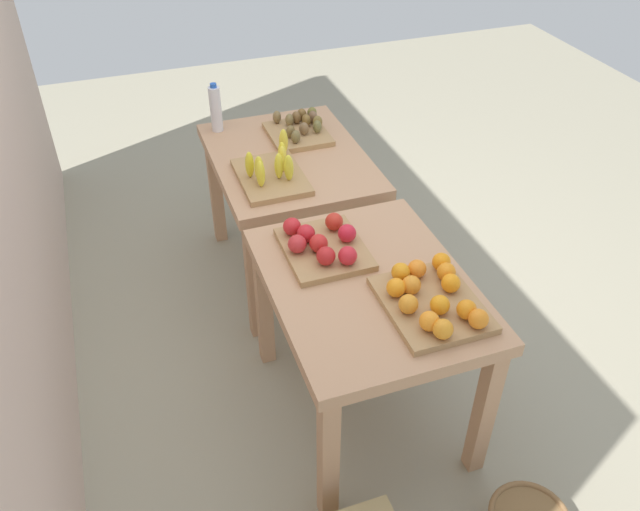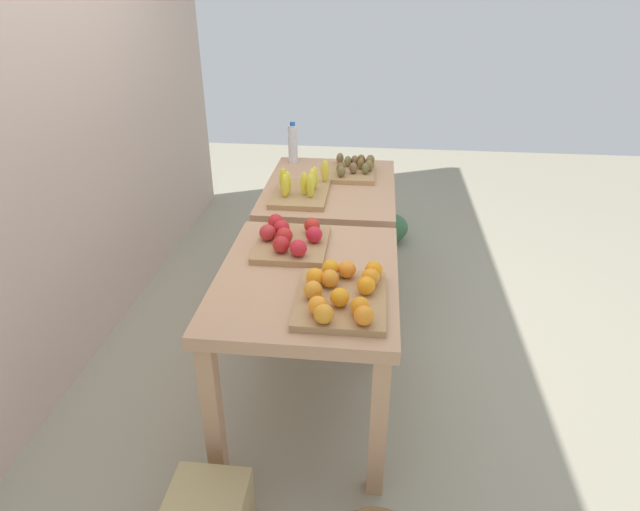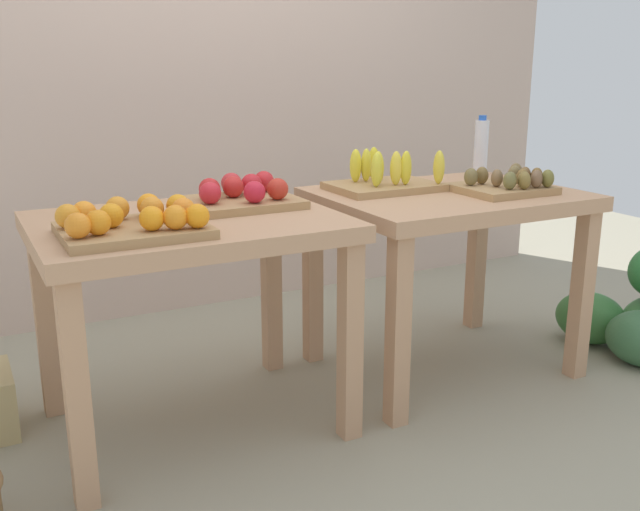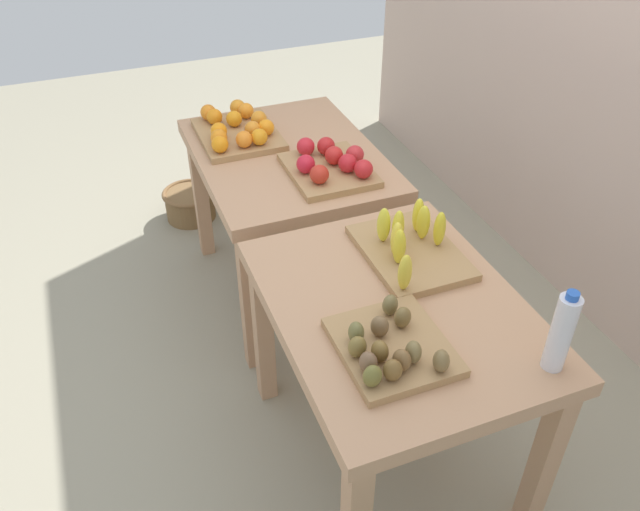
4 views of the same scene
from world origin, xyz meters
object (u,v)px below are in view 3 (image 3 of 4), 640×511
Objects in this scene: watermelon_pile at (635,314)px; display_table_left at (189,251)px; banana_crate at (385,180)px; display_table_right at (447,219)px; orange_bin at (134,221)px; apple_bin at (242,195)px; kiwi_bin at (507,184)px; water_bottle at (481,147)px.

display_table_left is at bearing 172.48° from watermelon_pile.
banana_crate is (0.90, 0.15, 0.16)m from display_table_left.
watermelon_pile is (1.12, -0.42, -0.65)m from banana_crate.
orange_bin is (-1.34, -0.17, 0.16)m from display_table_right.
apple_bin reaches higher than orange_bin.
orange_bin reaches higher than kiwi_bin.
kiwi_bin is 0.48m from water_bottle.
kiwi_bin is at bearing 1.52° from orange_bin.
display_table_left is 1.00× the size of display_table_right.
kiwi_bin is 0.51× the size of watermelon_pile.
apple_bin reaches higher than watermelon_pile.
banana_crate is (0.65, 0.04, 0.00)m from apple_bin.
water_bottle is at bearing 63.57° from kiwi_bin.
water_bottle reaches higher than display_table_left.
watermelon_pile is (0.49, -0.56, -0.74)m from water_bottle.
orange_bin is 1.81m from water_bottle.
orange_bin is 2.34m from watermelon_pile.
orange_bin is at bearing -172.85° from display_table_right.
display_table_left is 1.47× the size of watermelon_pile.
display_table_right is 1.47× the size of watermelon_pile.
apple_bin is (0.47, 0.28, -0.00)m from orange_bin.
display_table_left is at bearing 180.00° from display_table_right.
apple_bin is (0.25, 0.11, 0.16)m from display_table_left.
display_table_left is 2.89× the size of kiwi_bin.
apple_bin reaches higher than display_table_left.
display_table_left reaches higher than watermelon_pile.
orange_bin is 0.55m from apple_bin.
display_table_right is (1.12, 0.00, 0.00)m from display_table_left.
display_table_left is at bearing 37.27° from orange_bin.
banana_crate reaches higher than display_table_right.
kiwi_bin is at bearing -5.50° from display_table_left.
water_bottle is (1.28, 0.18, 0.09)m from apple_bin.
display_table_right is 2.60× the size of apple_bin.
water_bottle reaches higher than watermelon_pile.
orange_bin is 1.63× the size of water_bottle.
display_table_right is at bearing 7.15° from orange_bin.
banana_crate is at bearing 15.90° from orange_bin.
orange_bin is (-0.22, -0.17, 0.16)m from display_table_left.
kiwi_bin is 0.96m from watermelon_pile.
display_table_right is at bearing -7.39° from apple_bin.
kiwi_bin reaches higher than display_table_left.
watermelon_pile is (0.70, -0.14, -0.64)m from kiwi_bin.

